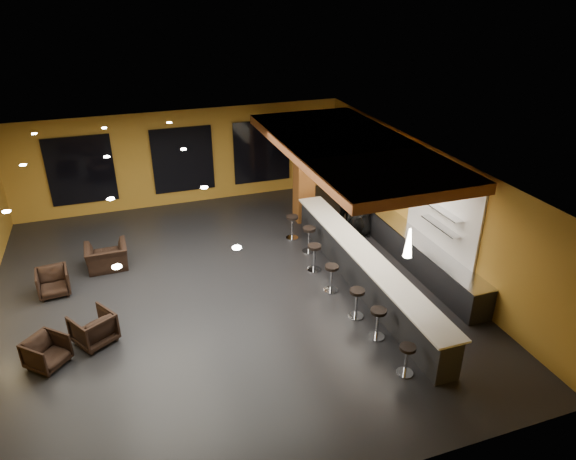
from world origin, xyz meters
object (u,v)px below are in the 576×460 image
object	(u,v)px
pendant_0	(409,243)
column	(304,173)
prep_counter	(417,253)
staff_a	(356,218)
armchair_b	(94,328)
bar_stool_2	(357,300)
armchair_a	(47,352)
bar_stool_1	(378,320)
bar_counter	(363,271)
bar_stool_0	(407,356)
armchair_c	(53,282)
bar_stool_5	(309,236)
armchair_d	(107,257)
bar_stool_3	(332,275)
bar_stool_4	(314,254)
pendant_1	(359,201)
staff_c	(365,213)
bar_stool_6	(292,224)
pendant_2	(323,171)
staff_b	(349,205)

from	to	relation	value
pendant_0	column	bearing A→B (deg)	90.00
prep_counter	staff_a	size ratio (longest dim) A/B	3.22
armchair_b	bar_stool_2	size ratio (longest dim) A/B	1.09
armchair_a	bar_stool_2	bearing A→B (deg)	-51.74
pendant_0	bar_stool_1	bearing A→B (deg)	-169.17
bar_counter	bar_stool_0	distance (m)	3.51
armchair_c	bar_stool_5	world-z (taller)	bar_stool_5
armchair_d	bar_stool_2	world-z (taller)	bar_stool_2
armchair_d	bar_stool_3	world-z (taller)	bar_stool_3
bar_stool_4	pendant_1	bearing A→B (deg)	-38.80
prep_counter	armchair_d	xyz separation A→B (m)	(-8.60, 2.82, -0.05)
prep_counter	column	world-z (taller)	column
bar_stool_0	bar_stool_4	distance (m)	4.70
pendant_1	bar_stool_2	bearing A→B (deg)	-114.58
bar_stool_5	staff_c	bearing A→B (deg)	12.82
staff_c	bar_stool_2	world-z (taller)	staff_c
bar_counter	bar_stool_6	world-z (taller)	bar_counter
armchair_a	bar_counter	bearing A→B (deg)	-42.55
armchair_d	bar_stool_3	xyz separation A→B (m)	(5.70, -3.25, 0.12)
prep_counter	bar_stool_4	size ratio (longest dim) A/B	7.40
bar_stool_0	armchair_b	bearing A→B (deg)	152.27
bar_counter	bar_stool_5	distance (m)	2.44
bar_stool_2	column	bearing A→B (deg)	82.31
prep_counter	pendant_1	distance (m)	2.77
staff_c	pendant_2	bearing A→B (deg)	-174.74
prep_counter	armchair_b	xyz separation A→B (m)	(-8.99, -0.64, -0.04)
bar_counter	staff_c	size ratio (longest dim) A/B	5.08
pendant_2	staff_a	xyz separation A→B (m)	(0.86, -0.72, -1.42)
armchair_d	bar_stool_0	xyz separation A→B (m)	(5.91, -6.77, 0.09)
staff_c	bar_stool_1	size ratio (longest dim) A/B	2.01
bar_counter	bar_stool_0	bearing A→B (deg)	-101.34
armchair_a	bar_stool_2	world-z (taller)	bar_stool_2
bar_counter	armchair_b	xyz separation A→B (m)	(-6.99, -0.14, -0.11)
bar_stool_1	bar_stool_0	bearing A→B (deg)	-90.34
armchair_c	armchair_d	world-z (taller)	armchair_d
staff_a	staff_c	bearing A→B (deg)	44.48
bar_counter	bar_stool_1	distance (m)	2.24
prep_counter	armchair_d	distance (m)	9.05
bar_counter	armchair_c	xyz separation A→B (m)	(-8.00, 2.36, -0.13)
prep_counter	armchair_d	bearing A→B (deg)	161.84
staff_c	armchair_b	size ratio (longest dim) A/B	1.83
column	armchair_d	size ratio (longest dim) A/B	3.03
bar_stool_4	bar_stool_6	xyz separation A→B (m)	(0.07, 2.12, -0.01)
bar_stool_6	prep_counter	bearing A→B (deg)	-45.08
armchair_b	armchair_c	bearing A→B (deg)	-99.48
staff_c	bar_stool_3	xyz separation A→B (m)	(-2.35, -2.75, -0.29)
column	bar_stool_0	distance (m)	8.18
pendant_1	pendant_2	distance (m)	2.50
bar_stool_2	prep_counter	bearing A→B (deg)	31.66
pendant_0	staff_b	xyz separation A→B (m)	(1.23, 5.58, -1.54)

